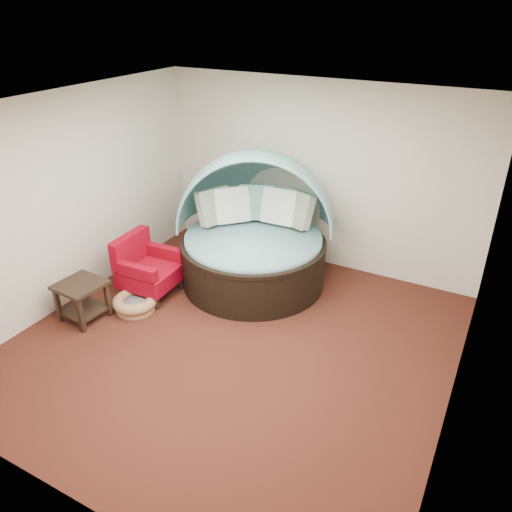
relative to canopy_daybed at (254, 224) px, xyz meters
The scene contains 10 objects.
floor 1.84m from the canopy_daybed, 70.25° to the right, with size 5.00×5.00×0.00m, color #4E2016.
wall_back 1.23m from the canopy_daybed, 61.02° to the left, with size 5.00×5.00×0.00m, color beige.
wall_front 4.09m from the canopy_daybed, 82.28° to the right, with size 5.00×5.00×0.00m, color beige.
wall_left 2.53m from the canopy_daybed, 142.20° to the right, with size 5.00×5.00×0.00m, color beige.
wall_right 3.44m from the canopy_daybed, 26.48° to the right, with size 5.00×5.00×0.00m, color beige.
ceiling 2.50m from the canopy_daybed, 70.25° to the right, with size 5.00×5.00×0.00m, color white.
canopy_daybed is the anchor object (origin of this frame).
pet_basket 1.98m from the canopy_daybed, 123.51° to the right, with size 0.77×0.77×0.21m.
red_armchair 1.64m from the canopy_daybed, 136.16° to the right, with size 0.78×0.78×0.87m.
side_table 2.53m from the canopy_daybed, 126.18° to the right, with size 0.59×0.59×0.53m.
Camera 1 is at (2.58, -4.22, 3.79)m, focal length 35.00 mm.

